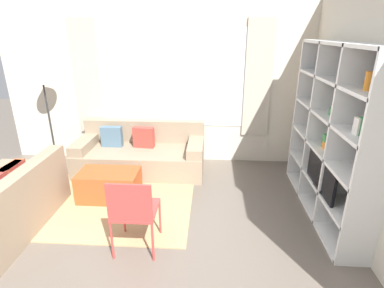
# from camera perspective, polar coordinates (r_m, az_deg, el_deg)

# --- Properties ---
(wall_back) EXTENTS (5.77, 0.11, 2.70)m
(wall_back) POSITION_cam_1_polar(r_m,az_deg,el_deg) (5.15, -3.88, 11.34)
(wall_back) COLOR beige
(wall_back) RESTS_ON ground_plane
(wall_right) EXTENTS (0.07, 4.45, 2.70)m
(wall_right) POSITION_cam_1_polar(r_m,az_deg,el_deg) (3.86, 29.08, 5.45)
(wall_right) COLOR beige
(wall_right) RESTS_ON ground_plane
(area_rug) EXTENTS (2.70, 1.66, 0.01)m
(area_rug) POSITION_cam_1_polar(r_m,az_deg,el_deg) (4.36, -18.50, -10.62)
(area_rug) COLOR tan
(area_rug) RESTS_ON ground_plane
(shelving_unit) EXTENTS (0.35, 2.08, 2.09)m
(shelving_unit) POSITION_cam_1_polar(r_m,az_deg,el_deg) (3.95, 25.42, 1.58)
(shelving_unit) COLOR #232328
(shelving_unit) RESTS_ON ground_plane
(couch_main) EXTENTS (2.06, 0.93, 0.77)m
(couch_main) POSITION_cam_1_polar(r_m,az_deg,el_deg) (5.06, -9.67, -1.85)
(couch_main) COLOR gray
(couch_main) RESTS_ON ground_plane
(couch_side) EXTENTS (0.93, 1.58, 0.77)m
(couch_side) POSITION_cam_1_polar(r_m,az_deg,el_deg) (4.16, -32.22, -10.10)
(couch_side) COLOR gray
(couch_side) RESTS_ON ground_plane
(ottoman) EXTENTS (0.81, 0.48, 0.41)m
(ottoman) POSITION_cam_1_polar(r_m,az_deg,el_deg) (4.31, -15.45, -7.59)
(ottoman) COLOR #B74C23
(ottoman) RESTS_ON ground_plane
(floor_lamp) EXTENTS (0.35, 0.35, 1.66)m
(floor_lamp) POSITION_cam_1_polar(r_m,az_deg,el_deg) (5.51, -26.57, 10.73)
(floor_lamp) COLOR black
(floor_lamp) RESTS_ON ground_plane
(folding_chair) EXTENTS (0.44, 0.46, 0.86)m
(folding_chair) POSITION_cam_1_polar(r_m,az_deg,el_deg) (3.14, -11.10, -12.06)
(folding_chair) COLOR #CC3D38
(folding_chair) RESTS_ON ground_plane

